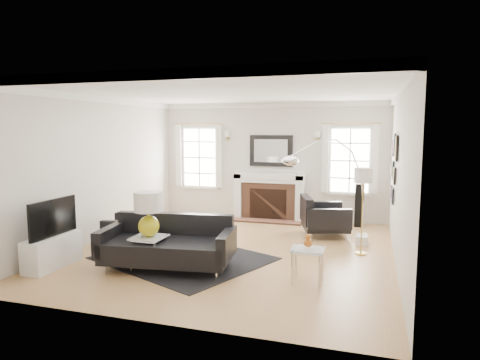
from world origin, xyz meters
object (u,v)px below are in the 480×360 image
(armchair_right, at_px, (322,218))
(gourd_lamp, at_px, (148,211))
(sofa, at_px, (169,245))
(coffee_table, at_px, (188,226))
(arc_floor_lamp, at_px, (328,188))
(fireplace, at_px, (269,197))
(armchair_left, at_px, (130,228))

(armchair_right, bearing_deg, gourd_lamp, -127.95)
(sofa, height_order, coffee_table, sofa)
(gourd_lamp, relative_size, arc_floor_lamp, 0.34)
(sofa, relative_size, gourd_lamp, 3.09)
(fireplace, distance_m, coffee_table, 2.85)
(sofa, distance_m, gourd_lamp, 0.64)
(gourd_lamp, bearing_deg, arc_floor_lamp, 38.69)
(fireplace, xyz_separation_m, armchair_left, (-1.99, -2.96, -0.23))
(armchair_left, bearing_deg, coffee_table, 13.97)
(coffee_table, xyz_separation_m, gourd_lamp, (0.02, -1.48, 0.56))
(armchair_left, distance_m, arc_floor_lamp, 3.76)
(fireplace, relative_size, armchair_left, 1.75)
(armchair_left, distance_m, coffee_table, 1.10)
(armchair_right, xyz_separation_m, gourd_lamp, (-2.30, -2.96, 0.56))
(armchair_right, xyz_separation_m, coffee_table, (-2.32, -1.48, 0.00))
(sofa, distance_m, arc_floor_lamp, 3.00)
(fireplace, bearing_deg, coffee_table, -108.97)
(coffee_table, bearing_deg, fireplace, 71.03)
(sofa, bearing_deg, coffee_table, 100.99)
(armchair_left, height_order, coffee_table, armchair_left)
(sofa, distance_m, coffee_table, 1.31)
(fireplace, bearing_deg, armchair_right, -41.01)
(fireplace, distance_m, armchair_right, 1.86)
(sofa, bearing_deg, armchair_left, 142.11)
(sofa, xyz_separation_m, arc_floor_lamp, (2.27, 1.81, 0.76))
(fireplace, height_order, armchair_left, fireplace)
(gourd_lamp, xyz_separation_m, arc_floor_lamp, (2.51, 2.01, 0.19))
(armchair_left, bearing_deg, gourd_lamp, -48.39)
(armchair_right, height_order, coffee_table, armchair_right)
(coffee_table, bearing_deg, gourd_lamp, -89.39)
(fireplace, bearing_deg, arc_floor_lamp, -53.55)
(sofa, relative_size, armchair_left, 2.21)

